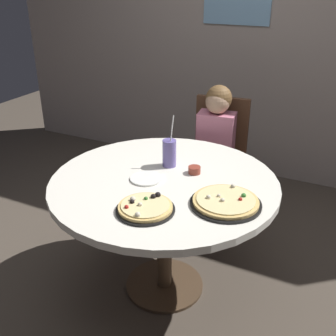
# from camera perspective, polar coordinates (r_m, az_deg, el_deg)

# --- Properties ---
(ground_plane) EXTENTS (8.00, 8.00, 0.00)m
(ground_plane) POSITION_cam_1_polar(r_m,az_deg,el_deg) (2.64, -0.50, -16.29)
(ground_plane) COLOR #4C4238
(wall_with_window) EXTENTS (5.20, 0.14, 2.90)m
(wall_with_window) POSITION_cam_1_polar(r_m,az_deg,el_deg) (3.77, 13.32, 20.32)
(wall_with_window) COLOR #A8998E
(wall_with_window) RESTS_ON ground_plane
(dining_table) EXTENTS (1.25, 1.25, 0.75)m
(dining_table) POSITION_cam_1_polar(r_m,az_deg,el_deg) (2.25, -0.56, -3.78)
(dining_table) COLOR silver
(dining_table) RESTS_ON ground_plane
(chair_wooden) EXTENTS (0.45, 0.45, 0.95)m
(chair_wooden) POSITION_cam_1_polar(r_m,az_deg,el_deg) (3.09, 7.08, 1.96)
(chair_wooden) COLOR brown
(chair_wooden) RESTS_ON ground_plane
(diner_child) EXTENTS (0.30, 0.43, 1.08)m
(diner_child) POSITION_cam_1_polar(r_m,az_deg,el_deg) (2.95, 6.25, -0.20)
(diner_child) COLOR #3F4766
(diner_child) RESTS_ON ground_plane
(pizza_veggie) EXTENTS (0.28, 0.28, 0.05)m
(pizza_veggie) POSITION_cam_1_polar(r_m,az_deg,el_deg) (1.92, -3.24, -5.61)
(pizza_veggie) COLOR black
(pizza_veggie) RESTS_ON dining_table
(pizza_cheese) EXTENTS (0.35, 0.35, 0.05)m
(pizza_cheese) POSITION_cam_1_polar(r_m,az_deg,el_deg) (1.99, 8.17, -4.76)
(pizza_cheese) COLOR black
(pizza_cheese) RESTS_ON dining_table
(soda_cup) EXTENTS (0.08, 0.08, 0.31)m
(soda_cup) POSITION_cam_1_polar(r_m,az_deg,el_deg) (2.34, 0.19, 2.13)
(soda_cup) COLOR #6659A5
(soda_cup) RESTS_ON dining_table
(sauce_bowl) EXTENTS (0.07, 0.07, 0.04)m
(sauce_bowl) POSITION_cam_1_polar(r_m,az_deg,el_deg) (2.28, 3.75, -0.28)
(sauce_bowl) COLOR brown
(sauce_bowl) RESTS_ON dining_table
(plate_small) EXTENTS (0.18, 0.18, 0.01)m
(plate_small) POSITION_cam_1_polar(r_m,az_deg,el_deg) (2.21, -3.08, -1.49)
(plate_small) COLOR white
(plate_small) RESTS_ON dining_table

